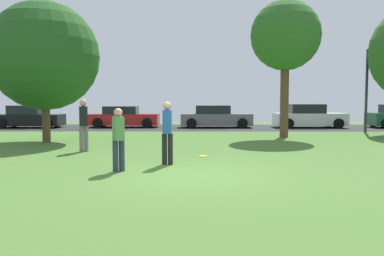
% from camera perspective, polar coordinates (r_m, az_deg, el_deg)
% --- Properties ---
extents(ground_plane, '(44.00, 44.00, 0.00)m').
position_cam_1_polar(ground_plane, '(9.25, -0.14, -6.86)').
color(ground_plane, '#47702D').
extents(road_strip, '(44.00, 6.40, 0.01)m').
position_cam_1_polar(road_strip, '(25.14, 0.32, 0.07)').
color(road_strip, '#28282B').
rests_on(road_strip, ground_plane).
extents(maple_tree_near, '(3.27, 3.27, 6.42)m').
position_cam_1_polar(maple_tree_near, '(19.23, 13.49, 12.90)').
color(maple_tree_near, brown).
rests_on(maple_tree_near, ground_plane).
extents(oak_tree_left, '(4.49, 4.49, 5.83)m').
position_cam_1_polar(oak_tree_left, '(17.52, -20.75, 9.79)').
color(oak_tree_left, brown).
rests_on(oak_tree_left, ground_plane).
extents(person_thrower, '(0.34, 0.39, 1.56)m').
position_cam_1_polar(person_thrower, '(9.74, -10.70, -1.31)').
color(person_thrower, '#2D334C').
rests_on(person_thrower, ground_plane).
extents(person_catcher, '(0.34, 0.39, 1.78)m').
position_cam_1_polar(person_catcher, '(13.82, -15.57, 0.78)').
color(person_catcher, slate).
rests_on(person_catcher, ground_plane).
extents(person_bystander, '(0.30, 0.33, 1.72)m').
position_cam_1_polar(person_bystander, '(10.60, -3.63, -0.27)').
color(person_bystander, black).
rests_on(person_bystander, ground_plane).
extents(frisbee_disc, '(0.27, 0.27, 0.03)m').
position_cam_1_polar(frisbee_disc, '(12.20, 1.64, -4.14)').
color(frisbee_disc, yellow).
rests_on(frisbee_disc, ground_plane).
extents(parked_car_black, '(4.11, 1.93, 1.43)m').
position_cam_1_polar(parked_car_black, '(27.14, -22.69, 1.41)').
color(parked_car_black, black).
rests_on(parked_car_black, ground_plane).
extents(parked_car_red, '(4.46, 1.93, 1.37)m').
position_cam_1_polar(parked_car_red, '(25.92, -9.92, 1.52)').
color(parked_car_red, '#B21E1E').
rests_on(parked_car_red, ground_plane).
extents(parked_car_grey, '(4.56, 1.98, 1.42)m').
position_cam_1_polar(parked_car_grey, '(25.33, 3.45, 1.56)').
color(parked_car_grey, slate).
rests_on(parked_car_grey, ground_plane).
extents(parked_car_white, '(4.44, 2.06, 1.51)m').
position_cam_1_polar(parked_car_white, '(26.22, 16.67, 1.56)').
color(parked_car_white, white).
rests_on(parked_car_white, ground_plane).
extents(street_lamp_post, '(0.14, 0.14, 4.50)m').
position_cam_1_polar(street_lamp_post, '(23.20, 24.13, 4.94)').
color(street_lamp_post, '#2D2D33').
rests_on(street_lamp_post, ground_plane).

